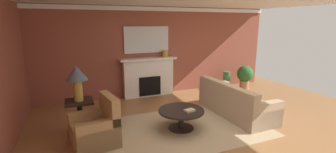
{
  "coord_description": "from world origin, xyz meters",
  "views": [
    {
      "loc": [
        -2.61,
        -4.27,
        2.31
      ],
      "look_at": [
        -0.44,
        1.0,
        1.0
      ],
      "focal_mm": 25.19,
      "sensor_mm": 36.0,
      "label": 1
    }
  ],
  "objects_px": {
    "vase_tall_corner": "(226,80)",
    "armchair_near_window": "(97,129)",
    "potted_plant": "(245,75)",
    "sofa": "(235,104)",
    "side_table": "(80,114)",
    "table_lamp": "(77,76)",
    "mantel_mirror": "(147,40)",
    "vase_mantel_right": "(165,54)",
    "fireplace": "(149,78)",
    "coffee_table": "(181,115)"
  },
  "relations": [
    {
      "from": "coffee_table",
      "to": "table_lamp",
      "type": "xyz_separation_m",
      "value": [
        -2.05,
        0.71,
        0.89
      ]
    },
    {
      "from": "mantel_mirror",
      "to": "potted_plant",
      "type": "distance_m",
      "value": 3.68
    },
    {
      "from": "mantel_mirror",
      "to": "coffee_table",
      "type": "xyz_separation_m",
      "value": [
        -0.1,
        -2.73,
        -1.45
      ]
    },
    {
      "from": "vase_mantel_right",
      "to": "potted_plant",
      "type": "relative_size",
      "value": 0.27
    },
    {
      "from": "table_lamp",
      "to": "vase_mantel_right",
      "type": "height_order",
      "value": "vase_mantel_right"
    },
    {
      "from": "coffee_table",
      "to": "sofa",
      "type": "bearing_deg",
      "value": 8.0
    },
    {
      "from": "mantel_mirror",
      "to": "vase_mantel_right",
      "type": "height_order",
      "value": "mantel_mirror"
    },
    {
      "from": "side_table",
      "to": "table_lamp",
      "type": "relative_size",
      "value": 0.93
    },
    {
      "from": "table_lamp",
      "to": "mantel_mirror",
      "type": "bearing_deg",
      "value": 43.21
    },
    {
      "from": "sofa",
      "to": "vase_mantel_right",
      "type": "distance_m",
      "value": 2.73
    },
    {
      "from": "fireplace",
      "to": "vase_tall_corner",
      "type": "height_order",
      "value": "fireplace"
    },
    {
      "from": "sofa",
      "to": "armchair_near_window",
      "type": "relative_size",
      "value": 2.24
    },
    {
      "from": "sofa",
      "to": "vase_tall_corner",
      "type": "bearing_deg",
      "value": 58.64
    },
    {
      "from": "fireplace",
      "to": "table_lamp",
      "type": "height_order",
      "value": "table_lamp"
    },
    {
      "from": "armchair_near_window",
      "to": "vase_mantel_right",
      "type": "xyz_separation_m",
      "value": [
        2.44,
        2.55,
        1.03
      ]
    },
    {
      "from": "fireplace",
      "to": "vase_mantel_right",
      "type": "height_order",
      "value": "vase_mantel_right"
    },
    {
      "from": "side_table",
      "to": "vase_tall_corner",
      "type": "xyz_separation_m",
      "value": [
        4.93,
        1.6,
        -0.08
      ]
    },
    {
      "from": "side_table",
      "to": "vase_mantel_right",
      "type": "bearing_deg",
      "value": 34.41
    },
    {
      "from": "vase_tall_corner",
      "to": "potted_plant",
      "type": "xyz_separation_m",
      "value": [
        0.6,
        -0.23,
        0.18
      ]
    },
    {
      "from": "mantel_mirror",
      "to": "coffee_table",
      "type": "distance_m",
      "value": 3.09
    },
    {
      "from": "sofa",
      "to": "armchair_near_window",
      "type": "distance_m",
      "value": 3.41
    },
    {
      "from": "vase_tall_corner",
      "to": "vase_mantel_right",
      "type": "bearing_deg",
      "value": 173.61
    },
    {
      "from": "table_lamp",
      "to": "armchair_near_window",
      "type": "bearing_deg",
      "value": -69.63
    },
    {
      "from": "fireplace",
      "to": "potted_plant",
      "type": "height_order",
      "value": "fireplace"
    },
    {
      "from": "armchair_near_window",
      "to": "table_lamp",
      "type": "height_order",
      "value": "table_lamp"
    },
    {
      "from": "sofa",
      "to": "side_table",
      "type": "distance_m",
      "value": 3.7
    },
    {
      "from": "armchair_near_window",
      "to": "table_lamp",
      "type": "bearing_deg",
      "value": 110.37
    },
    {
      "from": "mantel_mirror",
      "to": "side_table",
      "type": "bearing_deg",
      "value": -136.79
    },
    {
      "from": "armchair_near_window",
      "to": "coffee_table",
      "type": "bearing_deg",
      "value": -0.3
    },
    {
      "from": "vase_tall_corner",
      "to": "potted_plant",
      "type": "relative_size",
      "value": 0.76
    },
    {
      "from": "mantel_mirror",
      "to": "table_lamp",
      "type": "distance_m",
      "value": 3.0
    },
    {
      "from": "vase_tall_corner",
      "to": "potted_plant",
      "type": "bearing_deg",
      "value": -20.83
    },
    {
      "from": "mantel_mirror",
      "to": "sofa",
      "type": "height_order",
      "value": "mantel_mirror"
    },
    {
      "from": "vase_tall_corner",
      "to": "potted_plant",
      "type": "height_order",
      "value": "potted_plant"
    },
    {
      "from": "fireplace",
      "to": "potted_plant",
      "type": "bearing_deg",
      "value": -8.87
    },
    {
      "from": "side_table",
      "to": "potted_plant",
      "type": "height_order",
      "value": "potted_plant"
    },
    {
      "from": "potted_plant",
      "to": "sofa",
      "type": "bearing_deg",
      "value": -135.23
    },
    {
      "from": "sofa",
      "to": "armchair_near_window",
      "type": "bearing_deg",
      "value": -176.35
    },
    {
      "from": "coffee_table",
      "to": "side_table",
      "type": "height_order",
      "value": "side_table"
    },
    {
      "from": "fireplace",
      "to": "armchair_near_window",
      "type": "bearing_deg",
      "value": -126.01
    },
    {
      "from": "fireplace",
      "to": "mantel_mirror",
      "type": "xyz_separation_m",
      "value": [
        0.0,
        0.12,
        1.21
      ]
    },
    {
      "from": "mantel_mirror",
      "to": "potted_plant",
      "type": "bearing_deg",
      "value": -10.84
    },
    {
      "from": "sofa",
      "to": "vase_mantel_right",
      "type": "bearing_deg",
      "value": 112.49
    },
    {
      "from": "fireplace",
      "to": "sofa",
      "type": "relative_size",
      "value": 0.85
    },
    {
      "from": "fireplace",
      "to": "mantel_mirror",
      "type": "distance_m",
      "value": 1.21
    },
    {
      "from": "coffee_table",
      "to": "potted_plant",
      "type": "height_order",
      "value": "potted_plant"
    },
    {
      "from": "fireplace",
      "to": "side_table",
      "type": "bearing_deg",
      "value": -138.54
    },
    {
      "from": "vase_tall_corner",
      "to": "armchair_near_window",
      "type": "bearing_deg",
      "value": -153.8
    },
    {
      "from": "coffee_table",
      "to": "vase_tall_corner",
      "type": "bearing_deg",
      "value": 38.71
    },
    {
      "from": "fireplace",
      "to": "side_table",
      "type": "relative_size",
      "value": 2.57
    }
  ]
}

